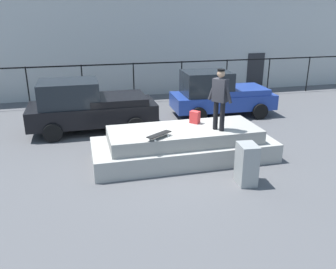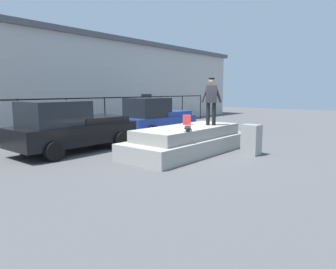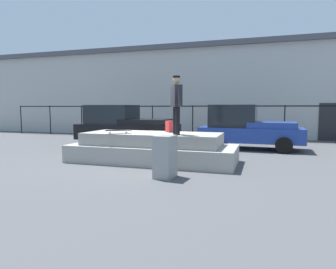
% 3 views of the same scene
% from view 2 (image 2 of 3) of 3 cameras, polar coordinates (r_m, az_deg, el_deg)
% --- Properties ---
extents(ground_plane, '(60.00, 60.00, 0.00)m').
position_cam_2_polar(ground_plane, '(11.19, 1.85, -3.44)').
color(ground_plane, '#4C4C4F').
extents(concrete_ledge, '(5.38, 2.08, 0.95)m').
position_cam_2_polar(concrete_ledge, '(11.24, 3.75, -1.17)').
color(concrete_ledge, '#9E9B93').
rests_on(concrete_ledge, ground_plane).
extents(skateboarder, '(0.52, 0.70, 1.75)m').
position_cam_2_polar(skateboarder, '(11.66, 7.98, 6.64)').
color(skateboarder, black).
rests_on(skateboarder, concrete_ledge).
extents(skateboard, '(0.77, 0.62, 0.12)m').
position_cam_2_polar(skateboard, '(10.08, 3.65, 1.31)').
color(skateboard, black).
rests_on(skateboard, concrete_ledge).
extents(backpack, '(0.34, 0.34, 0.38)m').
position_cam_2_polar(backpack, '(11.77, 3.48, 2.71)').
color(backpack, red).
rests_on(backpack, concrete_ledge).
extents(car_black_pickup_near, '(4.57, 2.15, 1.88)m').
position_cam_2_polar(car_black_pickup_near, '(11.84, -17.51, 1.37)').
color(car_black_pickup_near, black).
rests_on(car_black_pickup_near, ground_plane).
extents(car_blue_pickup_mid, '(4.29, 2.12, 1.88)m').
position_cam_2_polar(car_blue_pickup_mid, '(15.85, -2.33, 3.30)').
color(car_blue_pickup_mid, navy).
rests_on(car_blue_pickup_mid, ground_plane).
extents(utility_box, '(0.50, 0.64, 1.07)m').
position_cam_2_polar(utility_box, '(11.19, 15.10, -0.94)').
color(utility_box, gray).
rests_on(utility_box, ground_plane).
extents(fence_row, '(24.06, 0.06, 1.88)m').
position_cam_2_polar(fence_row, '(16.29, -18.19, 4.51)').
color(fence_row, black).
rests_on(fence_row, ground_plane).
extents(warehouse_building, '(36.11, 9.10, 5.58)m').
position_cam_2_polar(warehouse_building, '(21.19, -26.55, 8.77)').
color(warehouse_building, '#B2B2AD').
rests_on(warehouse_building, ground_plane).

